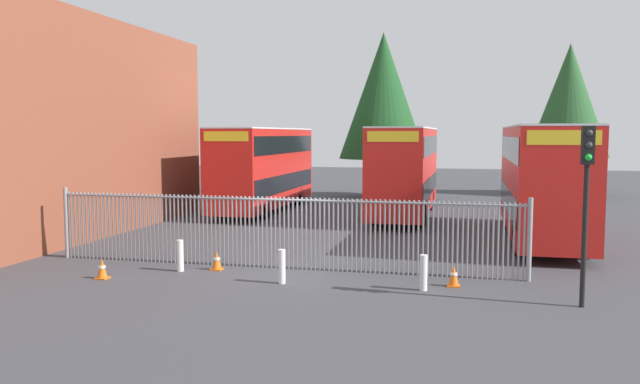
# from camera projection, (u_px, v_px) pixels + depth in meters

# --- Properties ---
(ground_plane) EXTENTS (100.00, 100.00, 0.00)m
(ground_plane) POSITION_uv_depth(u_px,v_px,m) (342.00, 230.00, 26.99)
(ground_plane) COLOR #3D3D42
(depot_building_brick) EXTENTS (8.11, 19.32, 8.70)m
(depot_building_brick) POSITION_uv_depth(u_px,v_px,m) (1.00, 128.00, 24.81)
(depot_building_brick) COLOR brown
(depot_building_brick) RESTS_ON ground
(palisade_fence) EXTENTS (14.80, 0.14, 2.35)m
(palisade_fence) POSITION_uv_depth(u_px,v_px,m) (278.00, 230.00, 19.22)
(palisade_fence) COLOR gray
(palisade_fence) RESTS_ON ground
(double_decker_bus_near_gate) EXTENTS (2.54, 10.81, 4.42)m
(double_decker_bus_near_gate) POSITION_uv_depth(u_px,v_px,m) (542.00, 178.00, 24.25)
(double_decker_bus_near_gate) COLOR red
(double_decker_bus_near_gate) RESTS_ON ground
(double_decker_bus_behind_fence_left) EXTENTS (2.54, 10.81, 4.42)m
(double_decker_bus_behind_fence_left) POSITION_uv_depth(u_px,v_px,m) (405.00, 168.00, 31.31)
(double_decker_bus_behind_fence_left) COLOR red
(double_decker_bus_behind_fence_left) RESTS_ON ground
(double_decker_bus_behind_fence_right) EXTENTS (2.54, 10.81, 4.42)m
(double_decker_bus_behind_fence_right) POSITION_uv_depth(u_px,v_px,m) (264.00, 166.00, 33.62)
(double_decker_bus_behind_fence_right) COLOR red
(double_decker_bus_behind_fence_right) RESTS_ON ground
(bollard_near_left) EXTENTS (0.20, 0.20, 0.95)m
(bollard_near_left) POSITION_uv_depth(u_px,v_px,m) (180.00, 256.00, 18.87)
(bollard_near_left) COLOR silver
(bollard_near_left) RESTS_ON ground
(bollard_center_front) EXTENTS (0.20, 0.20, 0.95)m
(bollard_center_front) POSITION_uv_depth(u_px,v_px,m) (282.00, 267.00, 17.32)
(bollard_center_front) COLOR silver
(bollard_center_front) RESTS_ON ground
(bollard_near_right) EXTENTS (0.20, 0.20, 0.95)m
(bollard_near_right) POSITION_uv_depth(u_px,v_px,m) (424.00, 273.00, 16.55)
(bollard_near_right) COLOR silver
(bollard_near_right) RESTS_ON ground
(traffic_cone_by_gate) EXTENTS (0.34, 0.34, 0.59)m
(traffic_cone_by_gate) POSITION_uv_depth(u_px,v_px,m) (454.00, 276.00, 17.00)
(traffic_cone_by_gate) COLOR orange
(traffic_cone_by_gate) RESTS_ON ground
(traffic_cone_mid_forecourt) EXTENTS (0.34, 0.34, 0.59)m
(traffic_cone_mid_forecourt) POSITION_uv_depth(u_px,v_px,m) (217.00, 260.00, 19.08)
(traffic_cone_mid_forecourt) COLOR orange
(traffic_cone_mid_forecourt) RESTS_ON ground
(traffic_cone_near_kerb) EXTENTS (0.34, 0.34, 0.59)m
(traffic_cone_near_kerb) POSITION_uv_depth(u_px,v_px,m) (102.00, 269.00, 17.91)
(traffic_cone_near_kerb) COLOR orange
(traffic_cone_near_kerb) RESTS_ON ground
(traffic_light_kerbside) EXTENTS (0.28, 0.33, 4.30)m
(traffic_light_kerbside) POSITION_uv_depth(u_px,v_px,m) (587.00, 182.00, 14.72)
(traffic_light_kerbside) COLOR black
(traffic_light_kerbside) RESTS_ON ground
(tree_tall_back) EXTENTS (5.28, 5.28, 10.08)m
(tree_tall_back) POSITION_uv_depth(u_px,v_px,m) (569.00, 101.00, 41.90)
(tree_tall_back) COLOR #4C3823
(tree_tall_back) RESTS_ON ground
(tree_short_side) EXTENTS (5.60, 5.60, 10.52)m
(tree_short_side) POSITION_uv_depth(u_px,v_px,m) (383.00, 96.00, 40.23)
(tree_short_side) COLOR #4C3823
(tree_short_side) RESTS_ON ground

